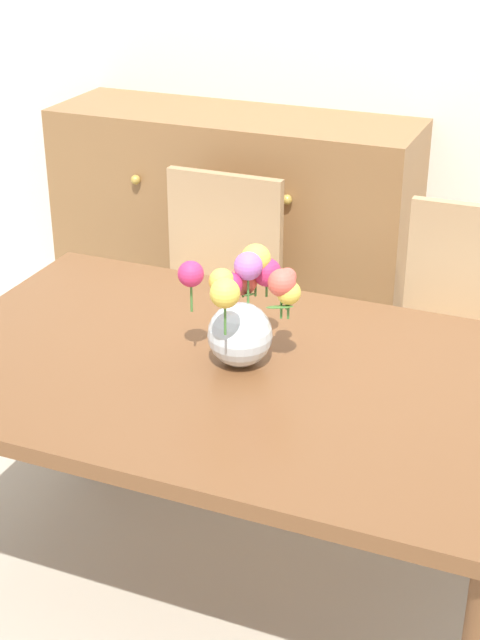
% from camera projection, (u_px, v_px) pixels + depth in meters
% --- Properties ---
extents(ground_plane, '(12.00, 12.00, 0.00)m').
position_uv_depth(ground_plane, '(234.00, 592.00, 2.62)').
color(ground_plane, '#B7AD99').
extents(back_wall, '(7.00, 0.10, 2.80)m').
position_uv_depth(back_wall, '(405.00, 0.00, 3.34)').
color(back_wall, silver).
rests_on(back_wall, ground_plane).
extents(dining_table, '(1.56, 0.99, 0.73)m').
position_uv_depth(dining_table, '(233.00, 396.00, 2.34)').
color(dining_table, brown).
rests_on(dining_table, ground_plane).
extents(chair_left, '(0.42, 0.42, 0.90)m').
position_uv_depth(chair_left, '(213.00, 288.00, 3.24)').
color(chair_left, tan).
rests_on(chair_left, ground_plane).
extents(chair_right, '(0.42, 0.42, 0.90)m').
position_uv_depth(chair_right, '(461.00, 330.00, 2.94)').
color(chair_right, tan).
rests_on(chair_right, ground_plane).
extents(dresser, '(1.40, 0.47, 1.00)m').
position_uv_depth(dresser, '(234.00, 240.00, 3.70)').
color(dresser, olive).
rests_on(dresser, ground_plane).
extents(flower_vase, '(0.29, 0.30, 0.28)m').
position_uv_depth(flower_vase, '(243.00, 310.00, 2.27)').
color(flower_vase, silver).
rests_on(flower_vase, dining_table).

